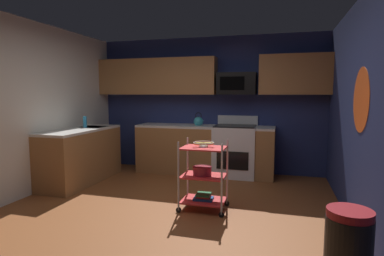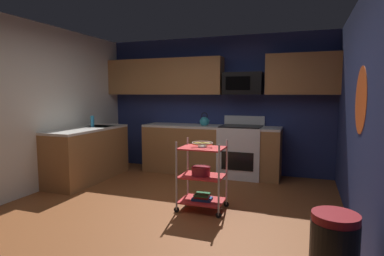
% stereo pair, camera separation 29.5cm
% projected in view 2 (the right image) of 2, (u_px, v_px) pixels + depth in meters
% --- Properties ---
extents(floor, '(4.40, 4.80, 0.04)m').
position_uv_depth(floor, '(163.00, 214.00, 4.05)').
color(floor, brown).
rests_on(floor, ground).
extents(wall_back, '(4.52, 0.06, 2.60)m').
position_uv_depth(wall_back, '(215.00, 105.00, 6.18)').
color(wall_back, navy).
rests_on(wall_back, ground).
extents(wall_left, '(0.06, 4.80, 2.60)m').
position_uv_depth(wall_left, '(25.00, 108.00, 4.66)').
color(wall_left, silver).
rests_on(wall_left, ground).
extents(wall_right, '(0.06, 4.80, 2.60)m').
position_uv_depth(wall_right, '(365.00, 115.00, 3.15)').
color(wall_right, navy).
rests_on(wall_right, ground).
extents(wall_flower_decal, '(0.00, 0.70, 0.70)m').
position_uv_depth(wall_flower_decal, '(361.00, 100.00, 3.24)').
color(wall_flower_decal, '#E5591E').
extents(counter_run, '(3.49, 2.26, 0.92)m').
position_uv_depth(counter_run, '(164.00, 151.00, 5.80)').
color(counter_run, '#9E6B3D').
rests_on(counter_run, ground).
extents(oven_range, '(0.76, 0.65, 1.10)m').
position_uv_depth(oven_range, '(241.00, 151.00, 5.77)').
color(oven_range, white).
rests_on(oven_range, ground).
extents(upper_cabinets, '(4.40, 0.33, 0.70)m').
position_uv_depth(upper_cabinets, '(206.00, 76.00, 5.98)').
color(upper_cabinets, '#9E6B3D').
extents(microwave, '(0.70, 0.39, 0.40)m').
position_uv_depth(microwave, '(243.00, 84.00, 5.73)').
color(microwave, black).
extents(rolling_cart, '(0.63, 0.43, 0.91)m').
position_uv_depth(rolling_cart, '(202.00, 176.00, 4.10)').
color(rolling_cart, silver).
rests_on(rolling_cart, ground).
extents(fruit_bowl, '(0.27, 0.27, 0.07)m').
position_uv_depth(fruit_bowl, '(202.00, 144.00, 4.06)').
color(fruit_bowl, silver).
rests_on(fruit_bowl, rolling_cart).
extents(mixing_bowl_large, '(0.25, 0.25, 0.11)m').
position_uv_depth(mixing_bowl_large, '(201.00, 171.00, 4.10)').
color(mixing_bowl_large, maroon).
rests_on(mixing_bowl_large, rolling_cart).
extents(book_stack, '(0.26, 0.19, 0.08)m').
position_uv_depth(book_stack, '(202.00, 197.00, 4.13)').
color(book_stack, '#1E4C8C').
rests_on(book_stack, rolling_cart).
extents(kettle, '(0.21, 0.18, 0.26)m').
position_uv_depth(kettle, '(204.00, 121.00, 5.94)').
color(kettle, teal).
rests_on(kettle, counter_run).
extents(dish_soap_bottle, '(0.06, 0.06, 0.20)m').
position_uv_depth(dish_soap_bottle, '(92.00, 121.00, 5.69)').
color(dish_soap_bottle, '#2D8CBF').
rests_on(dish_soap_bottle, counter_run).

